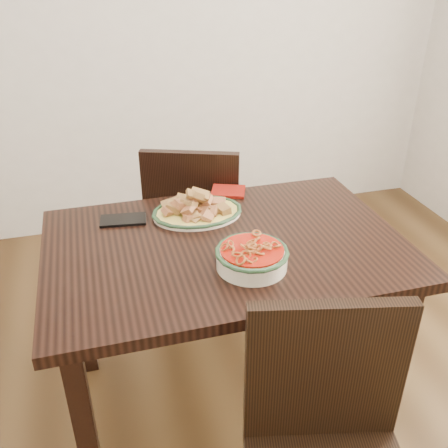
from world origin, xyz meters
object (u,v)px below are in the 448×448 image
object	(u,v)px
fish_plate	(197,204)
chair_far	(195,222)
smartphone	(123,220)
dining_table	(226,266)
noodle_bowl	(252,255)

from	to	relation	value
fish_plate	chair_far	bearing A→B (deg)	79.48
fish_plate	smartphone	distance (m)	0.28
dining_table	fish_plate	distance (m)	0.26
dining_table	fish_plate	world-z (taller)	fish_plate
smartphone	dining_table	bearing A→B (deg)	-30.29
smartphone	noodle_bowl	bearing A→B (deg)	-41.84
fish_plate	smartphone	world-z (taller)	fish_plate
fish_plate	noodle_bowl	distance (m)	0.40
chair_far	smartphone	size ratio (longest dim) A/B	5.37
dining_table	fish_plate	xyz separation A→B (m)	(-0.05, 0.22, 0.14)
noodle_bowl	smartphone	xyz separation A→B (m)	(-0.36, 0.41, -0.04)
dining_table	smartphone	xyz separation A→B (m)	(-0.32, 0.25, 0.10)
dining_table	noodle_bowl	xyz separation A→B (m)	(0.04, -0.17, 0.14)
fish_plate	noodle_bowl	size ratio (longest dim) A/B	1.43
fish_plate	smartphone	bearing A→B (deg)	174.41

